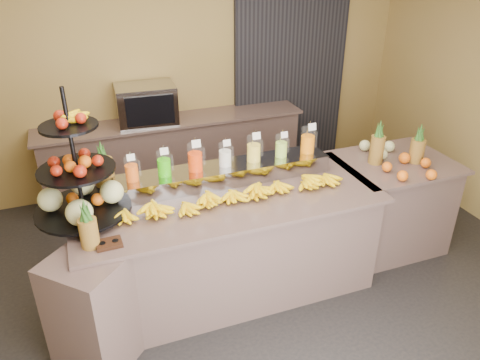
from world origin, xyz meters
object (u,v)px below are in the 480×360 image
pitcher_tray (225,173)px  right_fruit_pile (402,159)px  condiment_caddy (109,244)px  fruit_stand (87,185)px  oven_warmer (146,104)px  banana_heap (233,192)px

pitcher_tray → right_fruit_pile: right_fruit_pile is taller
condiment_caddy → right_fruit_pile: bearing=6.5°
fruit_stand → right_fruit_pile: bearing=-6.1°
fruit_stand → oven_warmer: bearing=64.2°
pitcher_tray → right_fruit_pile: bearing=-11.1°
oven_warmer → condiment_caddy: bearing=-104.1°
banana_heap → condiment_caddy: 1.05m
condiment_caddy → oven_warmer: oven_warmer is taller
pitcher_tray → banana_heap: bearing=-98.2°
pitcher_tray → right_fruit_pile: 1.62m
pitcher_tray → oven_warmer: 1.71m
pitcher_tray → fruit_stand: (-1.13, -0.16, 0.18)m
right_fruit_pile → oven_warmer: 2.78m
pitcher_tray → condiment_caddy: bearing=-149.8°
pitcher_tray → right_fruit_pile: size_ratio=3.66×
banana_heap → fruit_stand: 1.11m
banana_heap → oven_warmer: oven_warmer is taller
pitcher_tray → oven_warmer: oven_warmer is taller
fruit_stand → condiment_caddy: fruit_stand is taller
right_fruit_pile → oven_warmer: size_ratio=0.78×
banana_heap → fruit_stand: (-1.08, 0.16, 0.19)m
banana_heap → condiment_caddy: banana_heap is taller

